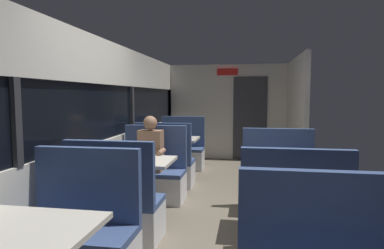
% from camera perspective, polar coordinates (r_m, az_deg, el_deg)
% --- Properties ---
extents(ground_plane, '(3.30, 9.20, 0.02)m').
position_cam_1_polar(ground_plane, '(4.16, 2.50, -16.92)').
color(ground_plane, '#665B4C').
extents(carriage_window_panel_left, '(0.09, 8.48, 2.30)m').
position_cam_1_polar(carriage_window_panel_left, '(4.31, -16.99, -1.03)').
color(carriage_window_panel_left, beige).
rests_on(carriage_window_panel_left, ground_plane).
extents(carriage_end_bulkhead, '(2.90, 0.11, 2.30)m').
position_cam_1_polar(carriage_end_bulkhead, '(8.05, 6.56, 2.08)').
color(carriage_end_bulkhead, beige).
rests_on(carriage_end_bulkhead, ground_plane).
extents(carriage_aisle_panel_right, '(0.08, 2.40, 2.30)m').
position_cam_1_polar(carriage_aisle_panel_right, '(6.92, 17.65, 1.51)').
color(carriage_aisle_panel_right, beige).
rests_on(carriage_aisle_panel_right, ground_plane).
extents(dining_table_near_window, '(0.90, 0.70, 0.74)m').
position_cam_1_polar(dining_table_near_window, '(2.39, -27.57, -17.84)').
color(dining_table_near_window, '#9E9EA3').
rests_on(dining_table_near_window, ground_plane).
extents(bench_near_window_facing_entry, '(0.95, 0.50, 1.10)m').
position_cam_1_polar(bench_near_window_facing_entry, '(3.05, -18.95, -18.79)').
color(bench_near_window_facing_entry, silver).
rests_on(bench_near_window_facing_entry, ground_plane).
extents(dining_table_mid_window, '(0.90, 0.70, 0.74)m').
position_cam_1_polar(dining_table_mid_window, '(4.24, -9.53, -7.38)').
color(dining_table_mid_window, '#9E9EA3').
rests_on(dining_table_mid_window, ground_plane).
extents(bench_mid_window_facing_end, '(0.95, 0.50, 1.10)m').
position_cam_1_polar(bench_mid_window_facing_end, '(3.70, -13.09, -14.33)').
color(bench_mid_window_facing_end, silver).
rests_on(bench_mid_window_facing_end, ground_plane).
extents(bench_mid_window_facing_entry, '(0.95, 0.50, 1.10)m').
position_cam_1_polar(bench_mid_window_facing_entry, '(4.96, -6.82, -9.22)').
color(bench_mid_window_facing_entry, silver).
rests_on(bench_mid_window_facing_entry, ground_plane).
extents(dining_table_far_window, '(0.90, 0.70, 0.74)m').
position_cam_1_polar(dining_table_far_window, '(6.30, -3.10, -3.25)').
color(dining_table_far_window, '#9E9EA3').
rests_on(dining_table_far_window, ground_plane).
extents(bench_far_window_facing_end, '(0.95, 0.50, 1.10)m').
position_cam_1_polar(bench_far_window_facing_end, '(5.69, -4.63, -7.36)').
color(bench_far_window_facing_end, silver).
rests_on(bench_far_window_facing_end, ground_plane).
extents(bench_far_window_facing_entry, '(0.95, 0.50, 1.10)m').
position_cam_1_polar(bench_far_window_facing_entry, '(7.03, -1.85, -4.96)').
color(bench_far_window_facing_entry, silver).
rests_on(bench_far_window_facing_entry, ground_plane).
extents(dining_table_rear_aisle, '(0.90, 0.70, 0.74)m').
position_cam_1_polar(dining_table_rear_aisle, '(3.85, 15.82, -8.78)').
color(dining_table_rear_aisle, '#9E9EA3').
rests_on(dining_table_rear_aisle, ground_plane).
extents(bench_rear_aisle_facing_end, '(0.95, 0.50, 1.10)m').
position_cam_1_polar(bench_rear_aisle_facing_end, '(3.28, 17.10, -16.98)').
color(bench_rear_aisle_facing_end, silver).
rests_on(bench_rear_aisle_facing_end, ground_plane).
extents(bench_rear_aisle_facing_entry, '(0.95, 0.50, 1.10)m').
position_cam_1_polar(bench_rear_aisle_facing_entry, '(4.60, 14.75, -10.49)').
color(bench_rear_aisle_facing_entry, silver).
rests_on(bench_rear_aisle_facing_entry, ground_plane).
extents(seated_passenger, '(0.47, 0.55, 1.26)m').
position_cam_1_polar(seated_passenger, '(4.85, -7.08, -7.02)').
color(seated_passenger, '#26262D').
rests_on(seated_passenger, ground_plane).
extents(coffee_cup_secondary, '(0.07, 0.07, 0.09)m').
position_cam_1_polar(coffee_cup_secondary, '(4.16, -12.17, -5.63)').
color(coffee_cup_secondary, white).
rests_on(coffee_cup_secondary, dining_table_mid_window).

